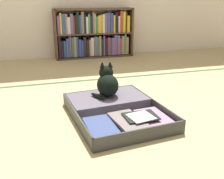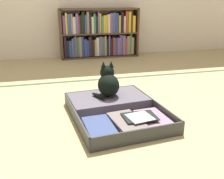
# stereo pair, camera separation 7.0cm
# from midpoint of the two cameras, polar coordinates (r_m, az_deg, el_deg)

# --- Properties ---
(ground_plane) EXTENTS (10.00, 10.00, 0.00)m
(ground_plane) POSITION_cam_midpoint_polar(r_m,az_deg,el_deg) (1.91, 1.11, -7.41)
(ground_plane) COLOR tan
(tatami_border) EXTENTS (4.80, 0.05, 0.00)m
(tatami_border) POSITION_cam_midpoint_polar(r_m,az_deg,el_deg) (2.90, -4.54, 2.06)
(tatami_border) COLOR #3A5234
(tatami_border) RESTS_ON ground_plane
(bookshelf) EXTENTS (1.19, 0.23, 0.73)m
(bookshelf) POSITION_cam_midpoint_polar(r_m,az_deg,el_deg) (4.03, -2.31, 12.02)
(bookshelf) COLOR #4F3726
(bookshelf) RESTS_ON ground_plane
(open_suitcase) EXTENTS (0.72, 0.88, 0.10)m
(open_suitcase) POSITION_cam_midpoint_polar(r_m,az_deg,el_deg) (2.04, 1.48, -4.40)
(open_suitcase) COLOR #353735
(open_suitcase) RESTS_ON ground_plane
(black_cat) EXTENTS (0.24, 0.24, 0.28)m
(black_cat) POSITION_cam_midpoint_polar(r_m,az_deg,el_deg) (2.14, 0.04, 1.41)
(black_cat) COLOR black
(black_cat) RESTS_ON open_suitcase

